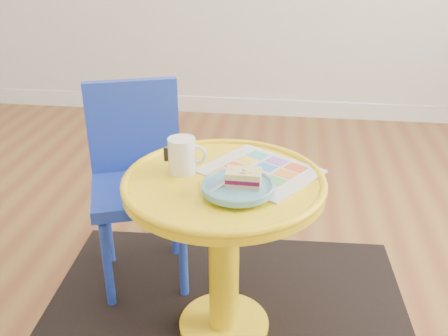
# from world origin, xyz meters

# --- Properties ---
(floor) EXTENTS (4.00, 4.00, 0.00)m
(floor) POSITION_xyz_m (0.00, 0.00, 0.00)
(floor) COLOR brown
(floor) RESTS_ON ground
(room_walls) EXTENTS (4.00, 4.00, 4.00)m
(room_walls) POSITION_xyz_m (-0.99, 0.99, 0.06)
(room_walls) COLOR silver
(room_walls) RESTS_ON ground
(rug) EXTENTS (1.35, 1.16, 0.01)m
(rug) POSITION_xyz_m (0.14, -0.22, 0.00)
(rug) COLOR black
(rug) RESTS_ON ground
(side_table) EXTENTS (0.60, 0.60, 0.57)m
(side_table) POSITION_xyz_m (0.14, -0.22, 0.41)
(side_table) COLOR yellow
(side_table) RESTS_ON ground
(chair) EXTENTS (0.43, 0.43, 0.76)m
(chair) POSITION_xyz_m (-0.22, 0.07, 0.44)
(chair) COLOR #1C38B7
(chair) RESTS_ON ground
(newspaper) EXTENTS (0.41, 0.40, 0.01)m
(newspaper) POSITION_xyz_m (0.24, -0.15, 0.58)
(newspaper) COLOR silver
(newspaper) RESTS_ON side_table
(mug) EXTENTS (0.12, 0.08, 0.11)m
(mug) POSITION_xyz_m (0.01, -0.18, 0.63)
(mug) COLOR white
(mug) RESTS_ON side_table
(plate) EXTENTS (0.20, 0.20, 0.02)m
(plate) POSITION_xyz_m (0.19, -0.30, 0.59)
(plate) COLOR #5597B5
(plate) RESTS_ON newspaper
(cake_slice) EXTENTS (0.10, 0.07, 0.04)m
(cake_slice) POSITION_xyz_m (0.21, -0.30, 0.62)
(cake_slice) COLOR #D3BC8C
(cake_slice) RESTS_ON plate
(fork) EXTENTS (0.08, 0.13, 0.00)m
(fork) POSITION_xyz_m (0.16, -0.30, 0.60)
(fork) COLOR silver
(fork) RESTS_ON plate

